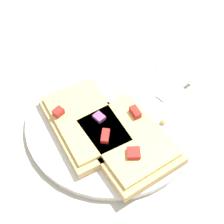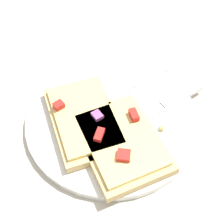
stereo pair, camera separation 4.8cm
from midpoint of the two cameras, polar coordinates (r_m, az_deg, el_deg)
The scene contains 7 objects.
ground_plane at distance 0.50m, azimuth 2.76°, elevation -1.75°, with size 4.00×4.00×0.00m, color #BCB29E.
plate at distance 0.49m, azimuth 2.78°, elevation -1.33°, with size 0.27×0.27×0.01m.
fork at distance 0.51m, azimuth 2.43°, elevation 2.80°, with size 0.21×0.08×0.01m.
knife at distance 0.50m, azimuth 11.05°, elevation 0.57°, with size 0.22×0.08×0.01m.
pizza_slice_main at distance 0.47m, azimuth -2.21°, elevation -1.42°, with size 0.16×0.18×0.03m.
pizza_slice_corner at distance 0.45m, azimuth 4.73°, elevation -5.66°, with size 0.16×0.18×0.03m.
crumb_scatter at distance 0.50m, azimuth 3.38°, elevation 2.04°, with size 0.02×0.16×0.01m.
Camera 2 is at (0.23, 0.20, 0.40)m, focal length 50.00 mm.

